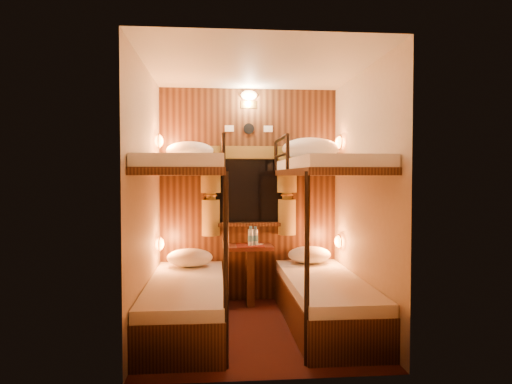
{
  "coord_description": "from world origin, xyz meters",
  "views": [
    {
      "loc": [
        -0.37,
        -4.14,
        1.41
      ],
      "look_at": [
        0.01,
        0.15,
        1.26
      ],
      "focal_mm": 32.0,
      "sensor_mm": 36.0,
      "label": 1
    }
  ],
  "objects": [
    {
      "name": "wall_right",
      "position": [
        1.0,
        0.0,
        1.2
      ],
      "size": [
        0.0,
        2.4,
        2.4
      ],
      "primitive_type": "plane",
      "rotation": [
        1.57,
        0.0,
        -1.57
      ],
      "color": "#C6B293",
      "rests_on": "floor"
    },
    {
      "name": "wall_left",
      "position": [
        -1.0,
        0.0,
        1.2
      ],
      "size": [
        0.0,
        2.4,
        2.4
      ],
      "primitive_type": "plane",
      "rotation": [
        1.57,
        0.0,
        1.57
      ],
      "color": "#C6B293",
      "rests_on": "floor"
    },
    {
      "name": "back_fixtures",
      "position": [
        0.0,
        1.0,
        2.25
      ],
      "size": [
        0.54,
        0.09,
        0.48
      ],
      "color": "black",
      "rests_on": "back_panel"
    },
    {
      "name": "bunk_right",
      "position": [
        0.65,
        0.07,
        0.56
      ],
      "size": [
        0.72,
        1.9,
        1.82
      ],
      "color": "black",
      "rests_on": "floor"
    },
    {
      "name": "sachet_b",
      "position": [
        0.11,
        0.93,
        0.65
      ],
      "size": [
        0.1,
        0.09,
        0.01
      ],
      "primitive_type": "cube",
      "rotation": [
        0.0,
        0.0,
        0.58
      ],
      "color": "silver",
      "rests_on": "table"
    },
    {
      "name": "bunk_left",
      "position": [
        -0.65,
        0.07,
        0.56
      ],
      "size": [
        0.72,
        1.9,
        1.82
      ],
      "color": "black",
      "rests_on": "floor"
    },
    {
      "name": "pillow_upper_right",
      "position": [
        0.65,
        0.74,
        1.71
      ],
      "size": [
        0.62,
        0.44,
        0.24
      ],
      "primitive_type": "ellipsoid",
      "color": "silver",
      "rests_on": "bunk_right"
    },
    {
      "name": "reading_lamps",
      "position": [
        -0.0,
        0.7,
        1.24
      ],
      "size": [
        2.0,
        0.2,
        1.25
      ],
      "color": "orange",
      "rests_on": "wall_left"
    },
    {
      "name": "bottle_left",
      "position": [
        0.01,
        0.81,
        0.74
      ],
      "size": [
        0.06,
        0.06,
        0.22
      ],
      "rotation": [
        0.0,
        0.0,
        0.21
      ],
      "color": "#99BFE5",
      "rests_on": "table"
    },
    {
      "name": "bottle_right",
      "position": [
        0.06,
        0.84,
        0.74
      ],
      "size": [
        0.06,
        0.06,
        0.21
      ],
      "rotation": [
        0.0,
        0.0,
        -0.1
      ],
      "color": "#99BFE5",
      "rests_on": "table"
    },
    {
      "name": "sachet_a",
      "position": [
        0.09,
        0.88,
        0.65
      ],
      "size": [
        0.1,
        0.09,
        0.01
      ],
      "primitive_type": "cube",
      "rotation": [
        0.0,
        0.0,
        0.23
      ],
      "color": "silver",
      "rests_on": "table"
    },
    {
      "name": "wall_front",
      "position": [
        0.0,
        -1.05,
        1.2
      ],
      "size": [
        2.4,
        0.0,
        2.4
      ],
      "primitive_type": "plane",
      "rotation": [
        -1.57,
        0.0,
        0.0
      ],
      "color": "#C6B293",
      "rests_on": "floor"
    },
    {
      "name": "pillow_lower_left",
      "position": [
        -0.65,
        0.7,
        0.55
      ],
      "size": [
        0.48,
        0.35,
        0.19
      ],
      "primitive_type": "ellipsoid",
      "color": "silver",
      "rests_on": "bunk_left"
    },
    {
      "name": "table",
      "position": [
        0.0,
        0.85,
        0.41
      ],
      "size": [
        0.5,
        0.34,
        0.66
      ],
      "color": "#511E12",
      "rests_on": "floor"
    },
    {
      "name": "pillow_upper_left",
      "position": [
        -0.65,
        0.8,
        1.69
      ],
      "size": [
        0.51,
        0.36,
        0.2
      ],
      "primitive_type": "ellipsoid",
      "color": "silver",
      "rests_on": "bunk_left"
    },
    {
      "name": "wall_back",
      "position": [
        0.0,
        1.05,
        1.2
      ],
      "size": [
        2.4,
        0.0,
        2.4
      ],
      "primitive_type": "plane",
      "rotation": [
        1.57,
        0.0,
        0.0
      ],
      "color": "#C6B293",
      "rests_on": "floor"
    },
    {
      "name": "window",
      "position": [
        0.0,
        1.0,
        1.18
      ],
      "size": [
        1.0,
        0.12,
        0.79
      ],
      "color": "black",
      "rests_on": "back_panel"
    },
    {
      "name": "ceiling",
      "position": [
        0.0,
        0.0,
        2.4
      ],
      "size": [
        2.1,
        2.1,
        0.0
      ],
      "primitive_type": "plane",
      "rotation": [
        3.14,
        0.0,
        0.0
      ],
      "color": "silver",
      "rests_on": "wall_back"
    },
    {
      "name": "pillow_lower_right",
      "position": [
        0.65,
        0.77,
        0.55
      ],
      "size": [
        0.47,
        0.34,
        0.19
      ],
      "primitive_type": "ellipsoid",
      "color": "silver",
      "rests_on": "bunk_right"
    },
    {
      "name": "floor",
      "position": [
        0.0,
        0.0,
        0.0
      ],
      "size": [
        2.1,
        2.1,
        0.0
      ],
      "primitive_type": "plane",
      "color": "#37110F",
      "rests_on": "ground"
    },
    {
      "name": "curtains",
      "position": [
        0.0,
        0.97,
        1.26
      ],
      "size": [
        1.1,
        0.22,
        1.0
      ],
      "color": "olive",
      "rests_on": "back_panel"
    },
    {
      "name": "back_panel",
      "position": [
        0.0,
        1.04,
        1.2
      ],
      "size": [
        2.0,
        0.03,
        2.4
      ],
      "primitive_type": "cube",
      "color": "black",
      "rests_on": "floor"
    }
  ]
}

